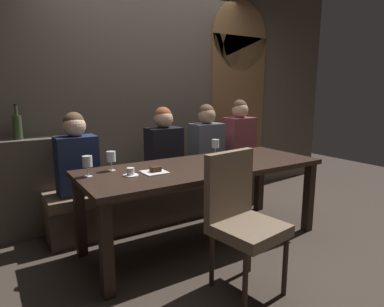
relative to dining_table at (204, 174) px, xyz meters
The scene contains 17 objects.
ground 0.65m from the dining_table, ahead, with size 9.00×9.00×0.00m, color #382D26.
back_wall_tiled 1.49m from the dining_table, 90.00° to the left, with size 6.00×0.12×3.00m, color brown.
arched_door 1.91m from the dining_table, 40.43° to the left, with size 0.90×0.05×2.55m.
back_counter 1.87m from the dining_table, 146.14° to the left, with size 1.10×0.28×0.95m, color #494138.
dining_table is the anchor object (origin of this frame).
banquette_bench 0.82m from the dining_table, 90.00° to the left, with size 2.50×0.44×0.45m.
chair_near_side 0.75m from the dining_table, 104.24° to the right, with size 0.50×0.50×0.98m.
diner_redhead 1.18m from the dining_table, 144.25° to the left, with size 0.36×0.24×0.76m.
diner_bearded 0.72m from the dining_table, 93.04° to the left, with size 0.36×0.24×0.78m.
diner_far_end 0.87m from the dining_table, 53.72° to the left, with size 0.36×0.24×0.79m.
diner_near_end 1.28m from the dining_table, 35.31° to the left, with size 0.36×0.24×0.83m.
wine_bottle_pale_label 1.77m from the dining_table, 143.10° to the left, with size 0.08×0.08×0.33m.
wine_glass_far_left 0.83m from the dining_table, 163.59° to the left, with size 0.08×0.08×0.16m.
wine_glass_center_front 0.50m from the dining_table, 40.79° to the left, with size 0.08×0.08×0.16m.
wine_glass_near_left 1.02m from the dining_table, behind, with size 0.08×0.08×0.16m.
espresso_cup 0.71m from the dining_table, behind, with size 0.12×0.12×0.06m.
dessert_plate 0.51m from the dining_table, behind, with size 0.19×0.19×0.05m.
Camera 1 is at (-1.64, -2.39, 1.41)m, focal length 30.94 mm.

